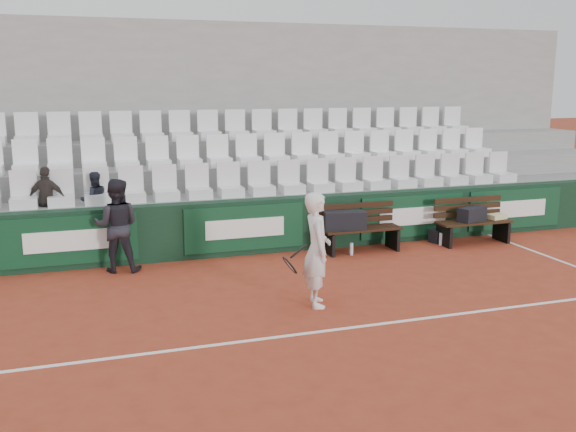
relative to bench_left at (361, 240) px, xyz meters
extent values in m
plane|color=#9F3B24|center=(-1.94, -3.46, -0.23)|extent=(80.00, 80.00, 0.00)
cube|color=white|center=(-1.94, -3.46, -0.22)|extent=(18.00, 0.06, 0.01)
cube|color=#10301D|center=(-1.94, 0.54, 0.28)|extent=(18.00, 0.30, 1.00)
cube|color=#0C381E|center=(-5.14, 0.37, 0.30)|extent=(2.20, 0.04, 0.82)
cube|color=#0C381E|center=(-2.14, 0.37, 0.30)|extent=(2.20, 0.04, 0.82)
cube|color=#0C381E|center=(1.26, 0.37, 0.30)|extent=(2.20, 0.04, 0.82)
cube|color=#0C381E|center=(3.66, 0.37, 0.30)|extent=(2.20, 0.04, 0.82)
cube|color=gray|center=(-1.94, 1.17, 0.28)|extent=(18.00, 0.95, 1.00)
cube|color=gray|center=(-1.94, 2.12, 0.50)|extent=(18.00, 0.95, 1.45)
cube|color=gray|center=(-1.94, 3.07, 0.72)|extent=(18.00, 0.95, 1.90)
cube|color=#989895|center=(-1.94, 3.69, 1.98)|extent=(18.00, 0.30, 4.40)
cube|color=silver|center=(-1.94, 0.99, 1.09)|extent=(11.90, 0.44, 0.63)
cube|color=white|center=(-1.94, 1.94, 1.54)|extent=(11.90, 0.44, 0.63)
cube|color=silver|center=(-1.94, 2.89, 1.99)|extent=(11.90, 0.44, 0.63)
cube|color=black|center=(0.00, 0.00, 0.00)|extent=(1.50, 0.56, 0.45)
cube|color=black|center=(2.34, -0.13, 0.00)|extent=(1.50, 0.56, 0.45)
cube|color=black|center=(-0.33, 0.03, 0.39)|extent=(0.82, 0.47, 0.33)
cube|color=black|center=(2.29, -0.12, 0.36)|extent=(0.64, 0.45, 0.27)
cube|color=beige|center=(2.88, -0.09, 0.27)|extent=(0.37, 0.29, 0.09)
cube|color=black|center=(1.79, 0.18, -0.10)|extent=(0.47, 0.35, 0.25)
cylinder|color=silver|center=(-0.27, -0.18, -0.11)|extent=(0.06, 0.06, 0.23)
cylinder|color=silver|center=(1.65, -0.07, -0.10)|extent=(0.07, 0.07, 0.25)
imported|color=white|center=(-1.83, -2.49, 0.59)|extent=(0.49, 0.65, 1.62)
torus|color=black|center=(-2.23, -2.49, 0.40)|extent=(0.19, 0.30, 0.26)
cylinder|color=black|center=(-2.10, -2.49, 0.58)|extent=(0.26, 0.03, 0.20)
imported|color=black|center=(-4.38, 0.11, 0.55)|extent=(0.87, 0.75, 1.56)
imported|color=#2E2925|center=(-5.46, 1.04, 1.34)|extent=(0.72, 0.49, 1.14)
imported|color=#1E222D|center=(-4.68, 1.04, 1.28)|extent=(0.56, 0.47, 1.01)
camera|label=1|loc=(-4.91, -10.58, 2.86)|focal=40.00mm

